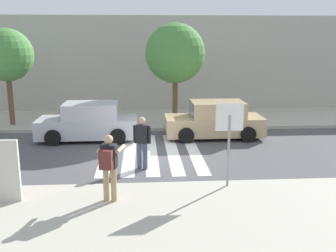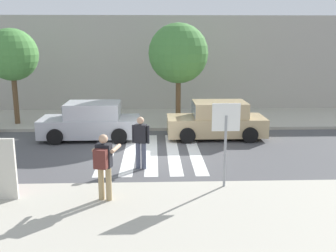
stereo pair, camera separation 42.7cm
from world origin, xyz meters
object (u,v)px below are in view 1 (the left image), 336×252
(street_tree_west, at_px, (7,55))
(street_tree_center, at_px, (175,53))
(pedestrian_crossing, at_px, (142,140))
(parked_car_silver, at_px, (89,122))
(stop_sign, at_px, (229,126))
(photographer_with_backpack, at_px, (109,162))
(parked_car_tan, at_px, (215,121))

(street_tree_west, relative_size, street_tree_center, 0.95)
(pedestrian_crossing, bearing_deg, parked_car_silver, 119.43)
(pedestrian_crossing, distance_m, parked_car_silver, 4.48)
(stop_sign, bearing_deg, photographer_with_backpack, -165.06)
(parked_car_silver, bearing_deg, street_tree_center, 30.20)
(stop_sign, relative_size, street_tree_center, 0.50)
(photographer_with_backpack, height_order, parked_car_silver, photographer_with_backpack)
(street_tree_west, xyz_separation_m, street_tree_center, (7.69, -0.30, 0.07))
(stop_sign, relative_size, parked_car_silver, 0.57)
(parked_car_silver, relative_size, street_tree_center, 0.87)
(stop_sign, height_order, street_tree_west, street_tree_west)
(stop_sign, distance_m, parked_car_silver, 7.52)
(photographer_with_backpack, height_order, street_tree_center, street_tree_center)
(photographer_with_backpack, xyz_separation_m, street_tree_west, (-5.27, 9.22, 2.21))
(photographer_with_backpack, height_order, parked_car_tan, photographer_with_backpack)
(stop_sign, xyz_separation_m, pedestrian_crossing, (-2.37, 1.97, -0.86))
(parked_car_silver, bearing_deg, stop_sign, -52.07)
(photographer_with_backpack, distance_m, parked_car_silver, 6.87)
(stop_sign, relative_size, parked_car_tan, 0.57)
(pedestrian_crossing, bearing_deg, photographer_with_backpack, -106.45)
(stop_sign, xyz_separation_m, street_tree_center, (-0.79, 8.06, 1.60))
(pedestrian_crossing, xyz_separation_m, street_tree_west, (-6.11, 6.40, 2.40))
(street_tree_west, bearing_deg, parked_car_tan, -15.22)
(parked_car_tan, bearing_deg, street_tree_center, 124.38)
(pedestrian_crossing, height_order, street_tree_west, street_tree_west)
(stop_sign, bearing_deg, pedestrian_crossing, 140.33)
(street_tree_west, height_order, street_tree_center, street_tree_center)
(pedestrian_crossing, height_order, parked_car_silver, pedestrian_crossing)
(photographer_with_backpack, bearing_deg, street_tree_center, 74.84)
(stop_sign, bearing_deg, parked_car_silver, 127.93)
(stop_sign, xyz_separation_m, parked_car_silver, (-4.57, 5.86, -1.11))
(parked_car_tan, xyz_separation_m, street_tree_west, (-9.20, 2.50, 2.65))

